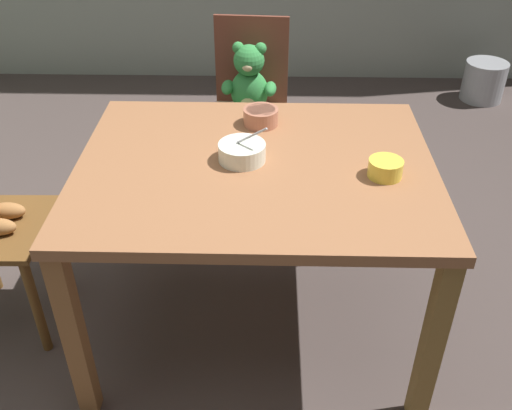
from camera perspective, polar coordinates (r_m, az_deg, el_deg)
The scene contains 7 objects.
ground_plane at distance 2.42m, azimuth -0.03°, elevation -11.36°, with size 5.20×5.20×0.04m.
dining_table at distance 2.00m, azimuth -0.04°, elevation 1.89°, with size 1.20×0.95×0.73m.
teddy_chair_far_center at distance 2.81m, azimuth -0.69°, elevation 10.07°, with size 0.40×0.39×0.92m.
porridge_bowl_white_center at distance 1.95m, azimuth -1.38°, elevation 5.24°, with size 0.17×0.16×0.14m.
porridge_bowl_yellow_near_right at distance 1.91m, azimuth 12.54°, elevation 3.55°, with size 0.11×0.11×0.06m.
porridge_bowl_terracotta_far_center at distance 2.19m, azimuth 0.47°, elevation 8.67°, with size 0.13×0.13×0.06m.
metal_pail at distance 4.40m, azimuth 21.38°, elevation 11.23°, with size 0.28×0.28×0.27m, color #93969B.
Camera 1 is at (0.04, -1.67, 1.73)m, focal length 40.91 mm.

